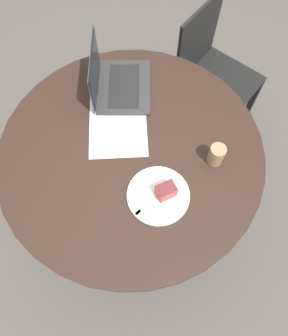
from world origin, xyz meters
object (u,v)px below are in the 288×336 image
coffee_glass (216,155)px  laptop (117,83)px  plate (158,195)px  chair (211,75)px

coffee_glass → laptop: 0.58m
plate → laptop: size_ratio=0.64×
plate → coffee_glass: bearing=150.1°
chair → laptop: bearing=-17.7°
plate → laptop: (-0.41, -0.41, 0.03)m
plate → chair: bearing=-174.9°
coffee_glass → plate: bearing=-29.9°
coffee_glass → chair: bearing=-161.9°
coffee_glass → laptop: size_ratio=0.26×
chair → coffee_glass: (0.71, 0.23, 0.36)m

